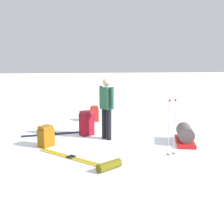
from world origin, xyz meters
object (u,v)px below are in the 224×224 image
Objects in this scene: sleeping_mat_rolled at (109,166)px; ski_pair_far at (71,157)px; skier_standing at (107,105)px; ski_pair_near at (54,134)px; gear_sled at (185,135)px; backpack_bright at (87,123)px; ski_poles_planted_near at (172,125)px; backpack_small_spare at (46,136)px; backpack_large_dark at (94,114)px.

ski_pair_far is at bearing -45.81° from sleeping_mat_rolled.
ski_pair_near is at bearing -24.48° from skier_standing.
backpack_bright is at bearing -24.32° from gear_sled.
ski_pair_near is 3.18m from sleeping_mat_rolled.
ski_poles_planted_near is at bearing 140.87° from ski_pair_near.
backpack_bright is at bearing -138.48° from backpack_small_spare.
backpack_large_dark is 0.99× the size of sleeping_mat_rolled.
ski_pair_near is 3.40× the size of backpack_small_spare.
skier_standing reaches higher than ski_pair_far.
backpack_large_dark is at bearing -128.52° from ski_pair_near.
sleeping_mat_rolled is at bearing 134.19° from ski_pair_far.
sleeping_mat_rolled is at bearing 114.34° from ski_pair_near.
ski_pair_near is 3.78m from gear_sled.
gear_sled reaches higher than sleeping_mat_rolled.
backpack_large_dark is at bearing -69.69° from ski_poles_planted_near.
backpack_small_spare is 3.14m from ski_poles_planted_near.
skier_standing is 2.47m from backpack_large_dark.
backpack_small_spare is (1.07, 0.95, -0.09)m from backpack_bright.
backpack_large_dark is at bearing -101.85° from ski_pair_far.
ski_poles_planted_near is 2.40× the size of sleeping_mat_rolled.
backpack_bright is 0.62× the size of gear_sled.
skier_standing is at bearing 94.15° from backpack_large_dark.
ski_pair_far is at bearing -4.37° from ski_poles_planted_near.
ski_pair_far is (0.97, 1.42, -0.94)m from skier_standing.
backpack_bright reaches higher than ski_pair_far.
backpack_bright is at bearing 79.22° from backpack_large_dark.
skier_standing is 2.07m from ski_poles_planted_near.
ski_pair_near is at bearing -75.57° from ski_pair_far.
ski_pair_far is 1.32× the size of gear_sled.
ski_pair_far is 3.88m from backpack_large_dark.
backpack_bright is at bearing -82.95° from sleeping_mat_rolled.
skier_standing is 1.11× the size of ski_pair_far.
ski_poles_planted_near is at bearing 131.34° from backpack_bright.
ski_pair_far is 1.16× the size of ski_poles_planted_near.
ski_poles_planted_near is (-1.47, 3.96, 0.47)m from backpack_large_dark.
ski_poles_planted_near reaches higher than backpack_large_dark.
backpack_small_spare is at bearing -51.13° from sleeping_mat_rolled.
backpack_bright is at bearing 168.09° from ski_pair_near.
backpack_small_spare is at bearing 41.52° from backpack_bright.
backpack_large_dark reaches higher than sleeping_mat_rolled.
ski_pair_far is at bearing 123.75° from backpack_small_spare.
skier_standing is 3.15× the size of backpack_small_spare.
backpack_bright reaches higher than ski_pair_near.
ski_poles_planted_near is (-1.83, 2.08, 0.38)m from backpack_bright.
gear_sled is (-3.61, 0.20, -0.04)m from backpack_small_spare.
sleeping_mat_rolled is (-0.33, 2.69, -0.27)m from backpack_bright.
ski_poles_planted_near is at bearing 110.31° from backpack_large_dark.
sleeping_mat_rolled is at bearing 97.05° from backpack_bright.
sleeping_mat_rolled is (-0.77, 0.79, 0.08)m from ski_pair_far.
backpack_bright is 0.55× the size of ski_poles_planted_near.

